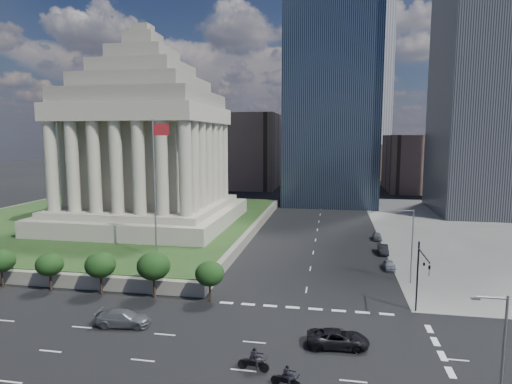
% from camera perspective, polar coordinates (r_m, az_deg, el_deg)
% --- Properties ---
extents(ground, '(500.00, 500.00, 0.00)m').
position_cam_1_polar(ground, '(134.26, 8.91, -1.02)').
color(ground, black).
rests_on(ground, ground).
extents(plaza_terrace, '(66.00, 70.00, 1.80)m').
position_cam_1_polar(plaza_terrace, '(97.53, -19.48, -3.99)').
color(plaza_terrace, '#6A645A').
rests_on(plaza_terrace, ground).
extents(plaza_lawn, '(64.00, 68.00, 0.10)m').
position_cam_1_polar(plaza_lawn, '(97.35, -19.50, -3.45)').
color(plaza_lawn, '#243D19').
rests_on(plaza_lawn, plaza_terrace).
extents(war_memorial, '(34.00, 34.00, 39.00)m').
position_cam_1_polar(war_memorial, '(88.93, -14.47, 8.43)').
color(war_memorial, '#A6A08B').
rests_on(war_memorial, plaza_lawn).
extents(flagpole, '(2.52, 0.24, 20.00)m').
position_cam_1_polar(flagpole, '(62.35, -13.27, 1.38)').
color(flagpole, slate).
rests_on(flagpole, plaza_lawn).
extents(tree_row, '(53.00, 4.00, 6.00)m').
position_cam_1_polar(tree_row, '(62.84, -28.40, -8.68)').
color(tree_row, black).
rests_on(tree_row, ground).
extents(midrise_glass, '(26.00, 26.00, 60.00)m').
position_cam_1_polar(midrise_glass, '(128.26, 10.04, 12.00)').
color(midrise_glass, black).
rests_on(midrise_glass, ground).
extents(highrise_ne, '(26.00, 28.00, 100.00)m').
position_cam_1_polar(highrise_ne, '(127.79, 29.72, 20.29)').
color(highrise_ne, black).
rests_on(highrise_ne, ground).
extents(building_filler_ne, '(20.00, 30.00, 20.00)m').
position_cam_1_polar(building_filler_ne, '(165.63, 20.41, 3.66)').
color(building_filler_ne, brown).
rests_on(building_filler_ne, ground).
extents(building_filler_nw, '(24.00, 30.00, 28.00)m').
position_cam_1_polar(building_filler_nw, '(166.23, -1.16, 5.51)').
color(building_filler_nw, brown).
rests_on(building_filler_nw, ground).
extents(traffic_signal_ne, '(0.30, 5.74, 8.00)m').
position_cam_1_polar(traffic_signal_ne, '(49.53, 21.16, -9.76)').
color(traffic_signal_ne, black).
rests_on(traffic_signal_ne, ground).
extents(street_lamp_south, '(2.13, 0.22, 10.00)m').
position_cam_1_polar(street_lamp_south, '(31.84, 29.72, -19.25)').
color(street_lamp_south, slate).
rests_on(street_lamp_south, ground).
extents(street_lamp_north, '(2.13, 0.22, 10.00)m').
position_cam_1_polar(street_lamp_north, '(60.31, 19.96, -6.26)').
color(street_lamp_north, slate).
rests_on(street_lamp_north, ground).
extents(pickup_truck, '(5.95, 3.11, 1.60)m').
position_cam_1_polar(pickup_truck, '(42.66, 10.86, -18.65)').
color(pickup_truck, black).
rests_on(pickup_truck, ground).
extents(suv_grey, '(5.86, 2.93, 1.63)m').
position_cam_1_polar(suv_grey, '(48.00, -17.26, -15.78)').
color(suv_grey, '#54585C').
rests_on(suv_grey, ground).
extents(parked_sedan_near, '(3.85, 1.65, 1.30)m').
position_cam_1_polar(parked_sedan_near, '(66.72, 17.39, -9.31)').
color(parked_sedan_near, '#92949A').
rests_on(parked_sedan_near, ground).
extents(parked_sedan_mid, '(1.62, 4.49, 1.47)m').
position_cam_1_polar(parked_sedan_mid, '(75.03, 16.58, -7.35)').
color(parked_sedan_mid, black).
rests_on(parked_sedan_mid, ground).
extents(parked_sedan_far, '(1.71, 3.95, 1.33)m').
position_cam_1_polar(parked_sedan_far, '(84.68, 15.86, -5.70)').
color(parked_sedan_far, '#525459').
rests_on(parked_sedan_far, ground).
extents(motorcycle_lead, '(2.61, 1.26, 1.88)m').
position_cam_1_polar(motorcycle_lead, '(36.27, 4.00, -23.28)').
color(motorcycle_lead, black).
rests_on(motorcycle_lead, ground).
extents(motorcycle_trail, '(2.83, 1.03, 2.06)m').
position_cam_1_polar(motorcycle_trail, '(38.23, -0.37, -21.38)').
color(motorcycle_trail, black).
rests_on(motorcycle_trail, ground).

